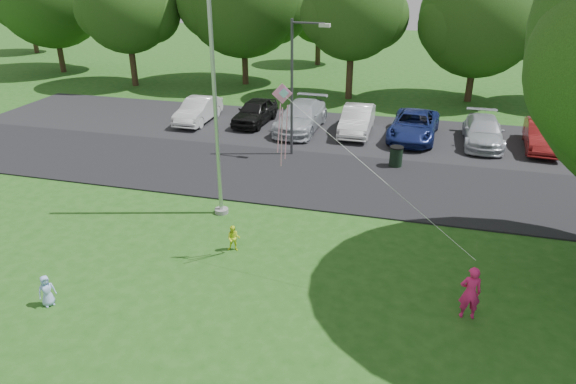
% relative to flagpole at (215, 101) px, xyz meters
% --- Properties ---
extents(ground, '(120.00, 120.00, 0.00)m').
position_rel_flagpole_xyz_m(ground, '(3.50, -5.00, -4.17)').
color(ground, '#1E5215').
rests_on(ground, ground).
extents(park_road, '(60.00, 6.00, 0.06)m').
position_rel_flagpole_xyz_m(park_road, '(3.50, 4.00, -4.14)').
color(park_road, black).
rests_on(park_road, ground).
extents(parking_strip, '(42.00, 7.00, 0.06)m').
position_rel_flagpole_xyz_m(parking_strip, '(3.50, 10.50, -4.14)').
color(parking_strip, black).
rests_on(parking_strip, ground).
extents(flagpole, '(0.50, 0.50, 10.00)m').
position_rel_flagpole_xyz_m(flagpole, '(0.00, 0.00, 0.00)').
color(flagpole, '#B7BABF').
rests_on(flagpole, ground).
extents(street_lamp, '(1.73, 0.27, 6.15)m').
position_rel_flagpole_xyz_m(street_lamp, '(1.20, 6.51, -0.47)').
color(street_lamp, '#3F3F44').
rests_on(street_lamp, ground).
extents(trash_can, '(0.60, 0.60, 0.95)m').
position_rel_flagpole_xyz_m(trash_can, '(5.81, 6.21, -3.69)').
color(trash_can, black).
rests_on(trash_can, ground).
extents(tree_row, '(64.35, 11.94, 10.88)m').
position_rel_flagpole_xyz_m(tree_row, '(5.09, 19.23, 1.55)').
color(tree_row, '#332316').
rests_on(tree_row, ground).
extents(horizon_trees, '(77.46, 7.20, 7.02)m').
position_rel_flagpole_xyz_m(horizon_trees, '(7.56, 28.88, 0.14)').
color(horizon_trees, '#332316').
rests_on(horizon_trees, ground).
extents(parked_cars, '(19.41, 5.15, 1.46)m').
position_rel_flagpole_xyz_m(parked_cars, '(3.77, 10.38, -3.42)').
color(parked_cars, silver).
rests_on(parked_cars, ground).
extents(woman, '(0.59, 0.43, 1.51)m').
position_rel_flagpole_xyz_m(woman, '(8.35, -3.97, -3.41)').
color(woman, '#E41E6A').
rests_on(woman, ground).
extents(child_yellow, '(0.48, 0.40, 0.87)m').
position_rel_flagpole_xyz_m(child_yellow, '(1.37, -2.38, -3.73)').
color(child_yellow, '#DDF927').
rests_on(child_yellow, ground).
extents(child_blue, '(0.49, 0.52, 0.90)m').
position_rel_flagpole_xyz_m(child_blue, '(-2.44, -6.30, -3.72)').
color(child_blue, '#A6C2FF').
rests_on(child_blue, ground).
extents(kite, '(5.65, 1.87, 3.72)m').
position_rel_flagpole_xyz_m(kite, '(3.12, -2.40, 0.45)').
color(kite, pink).
rests_on(kite, ground).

